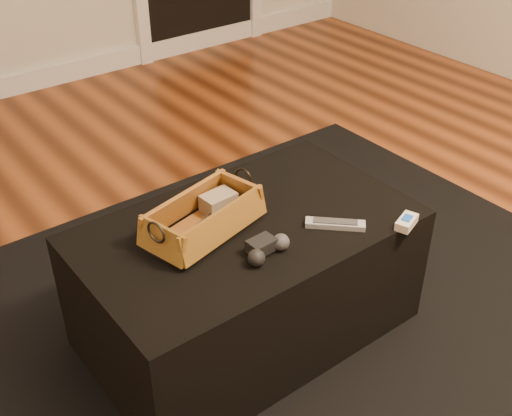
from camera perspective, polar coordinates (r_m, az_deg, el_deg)
floor at (r=2.06m, az=7.51°, el=-14.70°), size 5.00×5.50×0.01m
baseboard at (r=4.07m, az=-20.52°, el=10.28°), size 5.00×0.04×0.12m
area_rug at (r=2.14m, az=0.07°, el=-11.45°), size 2.60×2.00×0.01m
ottoman at (r=2.03m, az=-0.80°, el=-6.33°), size 1.00×0.60×0.42m
tv_remote at (r=1.85m, az=-4.74°, el=-1.87°), size 0.20×0.11×0.02m
cloth_bundle at (r=1.93m, az=-3.35°, el=0.53°), size 0.11×0.08×0.05m
wicker_basket at (r=1.85m, az=-4.69°, el=-0.95°), size 0.40×0.27×0.13m
game_controller at (r=1.76m, az=0.90°, el=-3.58°), size 0.15×0.09×0.05m
silver_remote at (r=1.90m, az=7.06°, el=-1.41°), size 0.15×0.15×0.02m
cream_gadget at (r=1.94m, az=13.24°, el=-1.22°), size 0.09×0.07×0.03m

